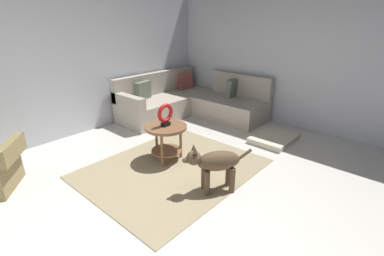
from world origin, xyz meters
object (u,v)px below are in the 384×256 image
at_px(sectional_couch, 190,103).
at_px(dog, 215,163).
at_px(side_table, 166,134).
at_px(dog_bed_mat, 274,138).
at_px(torus_sculpture, 165,114).

bearing_deg(sectional_couch, dog, -132.17).
xyz_separation_m(side_table, dog_bed_mat, (1.69, -0.87, -0.37)).
distance_m(torus_sculpture, dog, 1.08).
height_order(sectional_couch, dog_bed_mat, sectional_couch).
bearing_deg(dog, side_table, 26.57).
bearing_deg(side_table, torus_sculpture, -90.00).
height_order(dog_bed_mat, dog, dog).
relative_size(sectional_couch, torus_sculpture, 6.90).
relative_size(sectional_couch, dog_bed_mat, 2.81).
xyz_separation_m(torus_sculpture, dog, (-0.17, -1.01, -0.33)).
distance_m(side_table, dog_bed_mat, 1.94).
bearing_deg(side_table, sectional_couch, 31.91).
bearing_deg(side_table, dog, -99.56).
relative_size(side_table, dog_bed_mat, 0.75).
bearing_deg(sectional_couch, side_table, -148.09).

